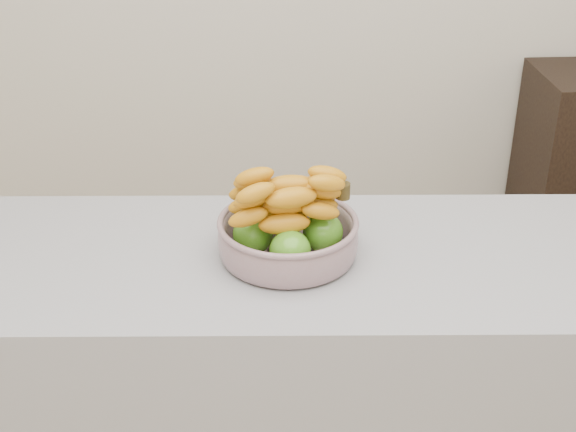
# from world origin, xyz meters

# --- Properties ---
(counter) EXTENTS (2.00, 0.60, 0.90)m
(counter) POSITION_xyz_m (0.00, 0.50, 0.45)
(counter) COLOR #9B9BA3
(counter) RESTS_ON ground
(fruit_bowl) EXTENTS (0.31, 0.31, 0.20)m
(fruit_bowl) POSITION_xyz_m (-0.13, 0.50, 0.96)
(fruit_bowl) COLOR #909EAD
(fruit_bowl) RESTS_ON counter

